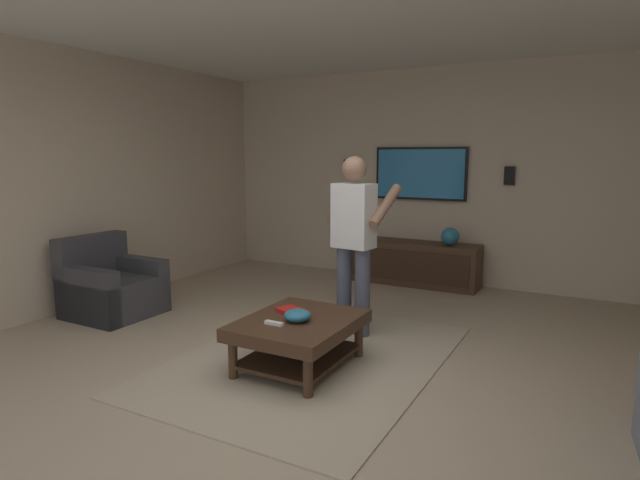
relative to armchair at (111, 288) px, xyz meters
name	(u,v)px	position (x,y,z in m)	size (l,w,h in m)	color
ground_plane	(296,390)	(-0.62, -2.62, -0.28)	(8.78, 8.78, 0.00)	tan
wall_back_tv	(445,177)	(3.09, -2.62, 1.09)	(0.10, 6.45, 2.75)	#C6B299
wall_side_far	(10,184)	(-0.62, 0.56, 1.09)	(7.52, 0.10, 2.75)	#C6B299
area_rug	(312,358)	(-0.07, -2.43, -0.27)	(2.69, 1.95, 0.01)	tan
armchair	(111,288)	(0.00, 0.00, 0.00)	(0.81, 0.82, 0.82)	#38383D
coffee_table	(299,332)	(-0.27, -2.43, 0.02)	(1.00, 0.80, 0.40)	#422B1C
media_console	(412,263)	(2.76, -2.32, 0.00)	(0.45, 1.70, 0.55)	#422B1C
tv	(420,174)	(3.00, -2.32, 1.13)	(0.05, 1.20, 0.68)	black
person_standing	(355,235)	(0.66, -2.47, 0.65)	(0.59, 0.59, 1.64)	#4C5166
bowl	(298,315)	(-0.33, -2.46, 0.17)	(0.21, 0.21, 0.09)	teal
remote_white	(274,323)	(-0.48, -2.35, 0.13)	(0.15, 0.04, 0.02)	white
book	(291,311)	(-0.17, -2.31, 0.14)	(0.22, 0.16, 0.04)	red
vase_round	(450,237)	(2.73, -2.81, 0.38)	(0.22, 0.22, 0.22)	teal
wall_speaker_left	(510,176)	(3.01, -3.42, 1.13)	(0.06, 0.12, 0.22)	black
wall_speaker_right	(348,168)	(3.01, -1.29, 1.20)	(0.06, 0.12, 0.22)	black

